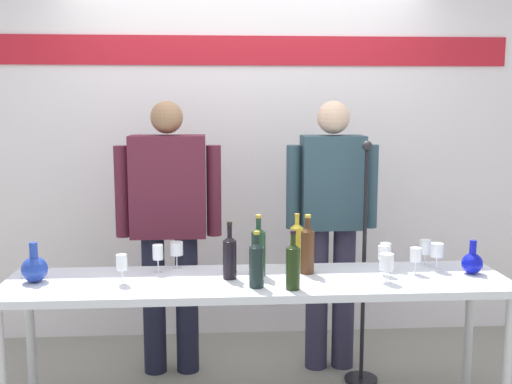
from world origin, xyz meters
The scene contains 22 objects.
back_wall centered at (0.00, 1.30, 1.50)m, with size 5.26×0.11×3.00m.
display_table centered at (0.00, 0.00, 0.71)m, with size 2.62×0.58×0.78m.
decanter_blue_left centered at (-1.15, 0.02, 0.85)m, with size 0.13×0.13×0.21m.
decanter_blue_right centered at (1.16, 0.02, 0.84)m, with size 0.11×0.11×0.18m.
presenter_left centered at (-0.50, 0.63, 0.98)m, with size 0.64×0.22×1.70m.
presenter_right centered at (0.50, 0.63, 0.96)m, with size 0.57×0.22×1.70m.
wine_bottle_0 centered at (0.16, -0.19, 0.90)m, with size 0.07×0.07×0.29m.
wine_bottle_1 centered at (-0.02, -0.14, 0.90)m, with size 0.07×0.07×0.29m.
wine_bottle_2 centered at (-0.15, 0.02, 0.90)m, with size 0.07×0.07×0.30m.
wine_bottle_3 centered at (0.01, 0.06, 0.92)m, with size 0.07×0.07×0.33m.
wine_bottle_4 centered at (0.27, 0.09, 0.91)m, with size 0.07×0.07×0.32m.
wine_bottle_5 centered at (0.23, 0.22, 0.91)m, with size 0.07×0.07×0.30m.
wine_glass_left_0 centered at (-0.43, 0.24, 0.89)m, with size 0.07×0.07×0.15m.
wine_glass_left_1 centered at (-0.69, -0.04, 0.88)m, with size 0.06×0.06×0.15m.
wine_glass_left_2 centered at (-0.53, 0.15, 0.89)m, with size 0.06×0.06×0.16m.
wine_glass_right_0 centered at (0.71, 0.13, 0.88)m, with size 0.06×0.06×0.15m.
wine_glass_right_1 centered at (0.99, 0.10, 0.89)m, with size 0.07×0.07×0.15m.
wine_glass_right_2 centered at (0.65, -0.11, 0.88)m, with size 0.07×0.07×0.15m.
wine_glass_right_3 centered at (0.67, 0.04, 0.89)m, with size 0.06×0.06×0.16m.
wine_glass_right_4 centered at (0.96, 0.21, 0.88)m, with size 0.07×0.07×0.15m.
wine_glass_right_5 centered at (0.85, 0.04, 0.88)m, with size 0.06×0.06×0.14m.
microphone_stand centered at (0.66, 0.41, 0.49)m, with size 0.20×0.20×1.47m.
Camera 1 is at (-0.22, -3.11, 1.70)m, focal length 43.38 mm.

